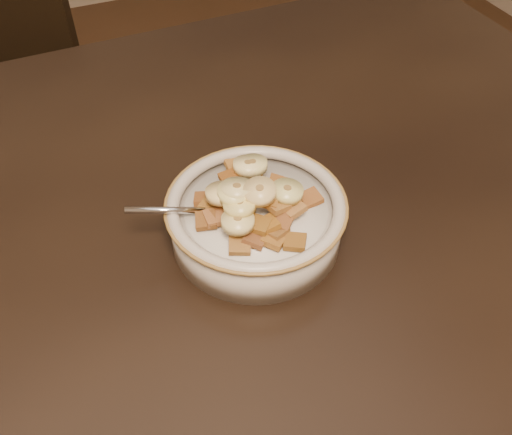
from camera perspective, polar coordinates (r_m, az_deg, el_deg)
name	(u,v)px	position (r m, az deg, el deg)	size (l,w,h in m)	color
table	(117,276)	(0.61, -13.78, -5.70)	(1.40, 0.90, 0.04)	black
chair	(21,179)	(1.24, -22.46, 3.57)	(0.38, 0.38, 0.85)	black
cereal_bowl	(256,224)	(0.58, 0.00, -0.63)	(0.17, 0.17, 0.04)	beige
milk	(256,209)	(0.57, 0.00, 0.82)	(0.14, 0.14, 0.00)	beige
spoon	(228,210)	(0.56, -2.78, 0.75)	(0.03, 0.04, 0.01)	#B7B8BC
cereal_square_0	(255,238)	(0.53, -0.12, -2.11)	(0.02, 0.02, 0.01)	brown
cereal_square_1	(311,198)	(0.58, 5.48, 1.95)	(0.02, 0.02, 0.01)	brown
cereal_square_2	(267,224)	(0.53, 1.12, -0.70)	(0.02, 0.02, 0.01)	#9E5A1C
cereal_square_3	(206,220)	(0.55, -5.01, -0.25)	(0.02, 0.02, 0.01)	brown
cereal_square_4	(280,200)	(0.55, 2.41, 1.78)	(0.02, 0.02, 0.01)	brown
cereal_square_5	(236,166)	(0.61, -2.04, 5.13)	(0.02, 0.02, 0.01)	#9B6225
cereal_square_6	(281,221)	(0.54, 2.55, -0.32)	(0.02, 0.02, 0.01)	brown
cereal_square_7	(241,168)	(0.61, -1.49, 4.98)	(0.02, 0.02, 0.01)	brown
cereal_square_8	(230,177)	(0.59, -2.60, 4.03)	(0.02, 0.02, 0.01)	brown
cereal_square_9	(295,242)	(0.53, 3.93, -2.44)	(0.02, 0.02, 0.01)	brown
cereal_square_10	(277,205)	(0.54, 2.13, 1.23)	(0.02, 0.02, 0.01)	olive
cereal_square_11	(274,240)	(0.53, 1.79, -2.24)	(0.02, 0.02, 0.01)	#9D671A
cereal_square_12	(242,221)	(0.54, -1.39, -0.37)	(0.02, 0.02, 0.01)	#975D35
cereal_square_13	(204,199)	(0.57, -5.20, 1.89)	(0.02, 0.02, 0.01)	brown
cereal_square_14	(254,170)	(0.59, -0.19, 4.75)	(0.02, 0.02, 0.01)	olive
cereal_square_15	(268,199)	(0.54, 1.16, 1.83)	(0.02, 0.02, 0.01)	#955D25
cereal_square_16	(210,206)	(0.56, -4.58, 1.12)	(0.02, 0.02, 0.01)	#96621A
cereal_square_17	(259,224)	(0.53, 0.28, -0.70)	(0.02, 0.02, 0.01)	brown
cereal_square_18	(240,245)	(0.52, -1.65, -2.74)	(0.02, 0.02, 0.01)	brown
cereal_square_19	(242,190)	(0.56, -1.40, 2.76)	(0.02, 0.02, 0.01)	#956025
cereal_square_20	(276,190)	(0.56, 2.04, 2.76)	(0.02, 0.02, 0.01)	#965D32
cereal_square_21	(244,194)	(0.55, -1.26, 2.34)	(0.02, 0.02, 0.01)	brown
cereal_square_22	(276,232)	(0.54, 1.97, -1.42)	(0.02, 0.02, 0.01)	brown
cereal_square_23	(215,217)	(0.55, -4.13, 0.02)	(0.02, 0.02, 0.01)	brown
cereal_square_24	(293,208)	(0.55, 3.75, 0.94)	(0.02, 0.02, 0.01)	#94572B
cereal_square_25	(278,184)	(0.58, 2.23, 3.38)	(0.02, 0.02, 0.01)	brown
banana_slice_0	(248,166)	(0.59, -0.80, 5.21)	(0.03, 0.03, 0.01)	#FCE888
banana_slice_1	(240,205)	(0.53, -1.66, 1.23)	(0.03, 0.03, 0.01)	#F3DD77
banana_slice_2	(237,189)	(0.54, -1.92, 2.84)	(0.03, 0.03, 0.01)	#F1DF7F
banana_slice_3	(252,165)	(0.59, -0.36, 5.27)	(0.03, 0.03, 0.01)	#FFF19B
banana_slice_4	(222,193)	(0.55, -3.47, 2.43)	(0.03, 0.03, 0.01)	#F2CB76
banana_slice_5	(234,193)	(0.54, -2.24, 2.46)	(0.03, 0.03, 0.01)	#E7D975
banana_slice_6	(240,192)	(0.54, -1.62, 2.56)	(0.03, 0.03, 0.01)	#F1D691
banana_slice_7	(238,222)	(0.52, -1.83, -0.43)	(0.03, 0.03, 0.01)	#E9DC81
banana_slice_8	(260,192)	(0.53, 0.37, 2.60)	(0.03, 0.03, 0.01)	#EDC975
banana_slice_9	(287,192)	(0.55, 3.15, 2.61)	(0.03, 0.03, 0.01)	#E5D97F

